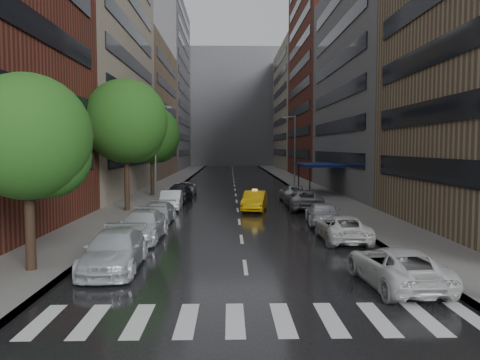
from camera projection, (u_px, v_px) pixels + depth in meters
name	position (u px, v px, depth m)	size (l,w,h in m)	color
ground	(249.00, 298.00, 15.64)	(220.00, 220.00, 0.00)	gray
road	(234.00, 183.00, 65.50)	(14.00, 140.00, 0.01)	black
sidewalk_left	(170.00, 183.00, 65.29)	(4.00, 140.00, 0.15)	gray
sidewalk_right	(298.00, 183.00, 65.70)	(4.00, 140.00, 0.15)	gray
crosswalk	(259.00, 320.00, 13.64)	(13.15, 2.80, 0.01)	silver
buildings_left	(137.00, 77.00, 72.81)	(8.00, 108.00, 38.00)	maroon
buildings_right	(332.00, 82.00, 71.47)	(8.05, 109.10, 36.00)	#937A5B
building_far	(232.00, 109.00, 132.20)	(40.00, 14.00, 32.00)	slate
tree_near	(27.00, 137.00, 18.34)	(4.99, 4.99, 7.95)	#382619
tree_mid	(126.00, 121.00, 35.81)	(6.44, 6.44, 10.26)	#382619
tree_far	(152.00, 135.00, 47.74)	(5.81, 5.81, 9.25)	#382619
taxi	(255.00, 201.00, 37.15)	(1.67, 4.78, 1.57)	#E7A90C
parked_cars_left	(163.00, 207.00, 33.50)	(2.53, 35.23, 1.58)	silver
parked_cars_right	(318.00, 210.00, 31.79)	(2.86, 32.01, 1.58)	silver
street_lamp_left	(156.00, 149.00, 45.04)	(1.74, 0.22, 9.00)	gray
street_lamp_right	(294.00, 148.00, 60.35)	(1.74, 0.22, 9.00)	gray
awning	(319.00, 165.00, 50.52)	(4.00, 8.00, 3.12)	navy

